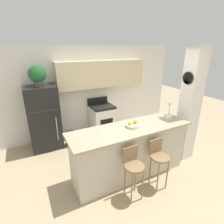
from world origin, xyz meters
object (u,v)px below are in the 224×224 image
object	(u,v)px
stove_range	(102,120)
fruit_bowl	(133,125)
refrigerator	(44,118)
trash_bin	(71,138)
orchid_vase	(169,115)
potted_plant_on_fridge	(37,75)
bar_stool_left	(133,166)
bar_stool_right	(159,157)

from	to	relation	value
stove_range	fruit_bowl	xyz separation A→B (m)	(-0.19, -1.89, 0.64)
refrigerator	trash_bin	bearing A→B (deg)	-20.45
orchid_vase	stove_range	bearing A→B (deg)	109.50
trash_bin	fruit_bowl	bearing A→B (deg)	-63.75
stove_range	potted_plant_on_fridge	world-z (taller)	potted_plant_on_fridge
fruit_bowl	bar_stool_left	bearing A→B (deg)	-121.04
stove_range	refrigerator	bearing A→B (deg)	-179.79
refrigerator	orchid_vase	distance (m)	3.01
bar_stool_left	fruit_bowl	world-z (taller)	fruit_bowl
bar_stool_left	fruit_bowl	distance (m)	0.79
refrigerator	bar_stool_left	distance (m)	2.66
potted_plant_on_fridge	refrigerator	bearing A→B (deg)	-60.56
bar_stool_right	bar_stool_left	bearing A→B (deg)	180.00
refrigerator	trash_bin	size ratio (longest dim) A/B	4.31
bar_stool_left	trash_bin	bearing A→B (deg)	102.63
stove_range	orchid_vase	bearing A→B (deg)	-70.50
bar_stool_left	bar_stool_right	xyz separation A→B (m)	(0.55, 0.00, 0.00)
bar_stool_left	potted_plant_on_fridge	bearing A→B (deg)	114.19
bar_stool_left	orchid_vase	world-z (taller)	orchid_vase
bar_stool_right	orchid_vase	world-z (taller)	orchid_vase
stove_range	fruit_bowl	distance (m)	2.00
orchid_vase	fruit_bowl	bearing A→B (deg)	177.40
stove_range	bar_stool_left	bearing A→B (deg)	-101.98
stove_range	orchid_vase	xyz separation A→B (m)	(0.68, -1.93, 0.71)
potted_plant_on_fridge	orchid_vase	world-z (taller)	potted_plant_on_fridge
refrigerator	potted_plant_on_fridge	bearing A→B (deg)	119.44
bar_stool_right	potted_plant_on_fridge	world-z (taller)	potted_plant_on_fridge
fruit_bowl	orchid_vase	bearing A→B (deg)	-2.60
bar_stool_left	orchid_vase	bearing A→B (deg)	22.70
stove_range	orchid_vase	size ratio (longest dim) A/B	2.82
bar_stool_left	trash_bin	size ratio (longest dim) A/B	2.49
bar_stool_left	bar_stool_right	bearing A→B (deg)	0.00
stove_range	orchid_vase	distance (m)	2.16
refrigerator	bar_stool_left	world-z (taller)	refrigerator
refrigerator	stove_range	distance (m)	1.64
bar_stool_left	orchid_vase	distance (m)	1.41
potted_plant_on_fridge	fruit_bowl	bearing A→B (deg)	-53.09
bar_stool_left	fruit_bowl	bearing A→B (deg)	58.96
orchid_vase	fruit_bowl	xyz separation A→B (m)	(-0.87, 0.04, -0.07)
stove_range	orchid_vase	world-z (taller)	orchid_vase
refrigerator	trash_bin	xyz separation A→B (m)	(0.59, -0.22, -0.63)
orchid_vase	bar_stool_right	bearing A→B (deg)	-142.15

